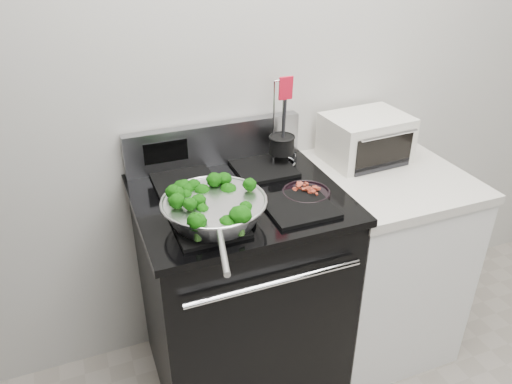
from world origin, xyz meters
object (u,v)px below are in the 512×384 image
skillet (214,209)px  toaster_oven (366,138)px  gas_range (241,289)px  utensil_holder (282,149)px  bacon_plate (306,190)px

skillet → toaster_oven: size_ratio=1.56×
skillet → toaster_oven: bearing=33.2°
gas_range → utensil_holder: 0.62m
skillet → toaster_oven: toaster_oven is taller
gas_range → utensil_holder: (0.26, 0.19, 0.53)m
gas_range → bacon_plate: (0.24, -0.09, 0.48)m
bacon_plate → toaster_oven: bearing=30.7°
utensil_holder → toaster_oven: 0.39m
gas_range → utensil_holder: bearing=35.7°
gas_range → toaster_oven: (0.66, 0.16, 0.53)m
bacon_plate → toaster_oven: (0.41, 0.25, 0.05)m
skillet → gas_range: bearing=59.1°
gas_range → skillet: 0.56m
bacon_plate → utensil_holder: 0.28m
gas_range → bacon_plate: 0.54m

